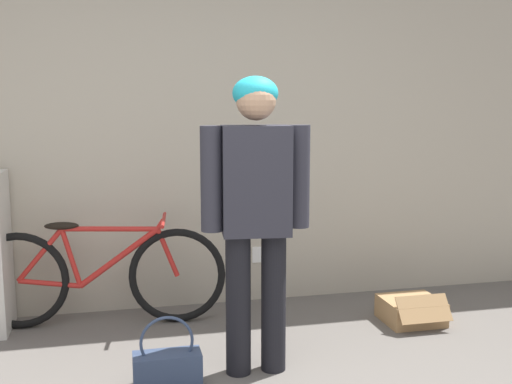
% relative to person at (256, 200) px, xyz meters
% --- Properties ---
extents(wall_back, '(8.00, 0.07, 2.60)m').
position_rel_person_xyz_m(wall_back, '(-0.27, 1.21, 0.34)').
color(wall_back, '#B7AD99').
rests_on(wall_back, ground_plane).
extents(person, '(0.59, 0.26, 1.61)m').
position_rel_person_xyz_m(person, '(0.00, 0.00, 0.00)').
color(person, black).
rests_on(person, ground_plane).
extents(bicycle, '(1.67, 0.46, 0.72)m').
position_rel_person_xyz_m(bicycle, '(-0.86, 0.91, -0.62)').
color(bicycle, black).
rests_on(bicycle, ground_plane).
extents(handbag, '(0.35, 0.15, 0.38)m').
position_rel_person_xyz_m(handbag, '(-0.49, -0.08, -0.86)').
color(handbag, '#334260').
rests_on(handbag, ground_plane).
extents(cardboard_box, '(0.38, 0.41, 0.23)m').
position_rel_person_xyz_m(cardboard_box, '(1.20, 0.50, -0.88)').
color(cardboard_box, '#A87F51').
rests_on(cardboard_box, ground_plane).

